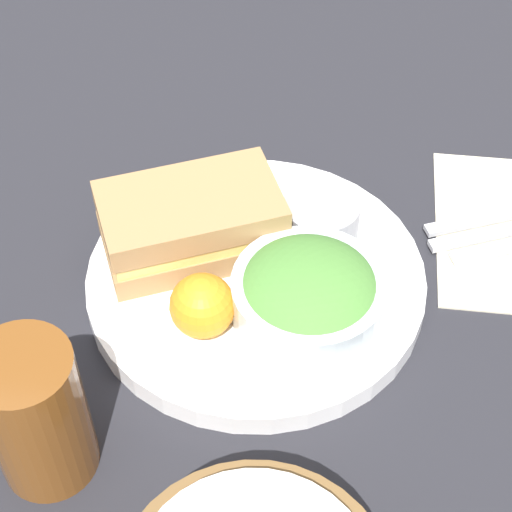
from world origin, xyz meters
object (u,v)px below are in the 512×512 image
(plate, at_px, (256,281))
(fork, at_px, (512,213))
(sandwich, at_px, (191,222))
(drink_glass, at_px, (36,415))
(dressing_cup, at_px, (321,220))
(salad_bowl, at_px, (309,295))

(plate, height_order, fork, plate)
(sandwich, height_order, drink_glass, drink_glass)
(sandwich, distance_m, dressing_cup, 0.11)
(plate, distance_m, fork, 0.24)
(dressing_cup, bearing_deg, salad_bowl, 87.53)
(plate, height_order, sandwich, sandwich)
(sandwich, xyz_separation_m, drink_glass, (0.07, 0.20, 0.01))
(drink_glass, bearing_deg, plate, -125.63)
(plate, bearing_deg, sandwich, -22.40)
(plate, relative_size, fork, 1.67)
(salad_bowl, distance_m, fork, 0.23)
(plate, distance_m, salad_bowl, 0.07)
(drink_glass, distance_m, fork, 0.45)
(salad_bowl, distance_m, dressing_cup, 0.09)
(drink_glass, relative_size, fork, 0.71)
(plate, relative_size, salad_bowl, 2.34)
(salad_bowl, relative_size, fork, 0.71)
(sandwich, bearing_deg, plate, 157.60)
(sandwich, xyz_separation_m, fork, (-0.27, -0.09, -0.04))
(fork, bearing_deg, salad_bowl, -161.70)
(fork, bearing_deg, dressing_cup, 177.65)
(plate, height_order, drink_glass, drink_glass)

